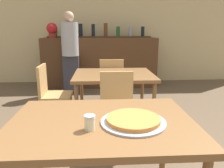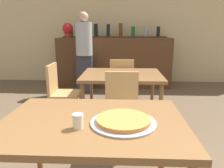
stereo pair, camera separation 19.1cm
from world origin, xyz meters
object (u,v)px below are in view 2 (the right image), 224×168
Objects in this scene: chair_far_side_back at (122,80)px; potted_plant at (68,30)px; person_standing at (84,50)px; chair_far_side_front at (122,105)px; cheese_shaker at (78,121)px; chair_far_side_left at (60,89)px; pizza_tray at (123,121)px.

potted_plant reaches higher than chair_far_side_back.
person_standing reaches higher than chair_far_side_back.
potted_plant reaches higher than chair_far_side_front.
chair_far_side_front is 0.51× the size of person_standing.
chair_far_side_back is 9.66× the size of cheese_shaker.
potted_plant is at bearing 9.83° from chair_far_side_left.
chair_far_side_front and chair_far_side_left have the same top height.
chair_far_side_back is at bearing -50.74° from potted_plant.
pizza_tray is (0.01, -2.29, 0.27)m from chair_far_side_back.
cheese_shaker is 0.05× the size of person_standing.
potted_plant reaches higher than chair_far_side_left.
pizza_tray is 3.36m from person_standing.
pizza_tray is 1.24× the size of potted_plant.
chair_far_side_back is 1.06m from chair_far_side_left.
potted_plant is (-1.23, 1.51, 0.82)m from chair_far_side_back.
potted_plant is (-0.98, 3.87, 0.52)m from cheese_shaker.
chair_far_side_back is 0.51× the size of person_standing.
chair_far_side_front is at bearing -65.67° from potted_plant.
pizza_tray is 0.25× the size of person_standing.
chair_far_side_front reaches higher than cheese_shaker.
chair_far_side_left is 2.09× the size of pizza_tray.
chair_far_side_back is 2.11m from potted_plant.
chair_far_side_left is 2.60× the size of potted_plant.
chair_far_side_front is 3.10m from potted_plant.
cheese_shaker is at bearing -163.67° from pizza_tray.
chair_far_side_left is at bearing -80.17° from potted_plant.
person_standing is at bearing 109.61° from chair_far_side_front.
potted_plant is (-0.45, 0.53, 0.41)m from person_standing.
person_standing reaches higher than potted_plant.
pizza_tray is at bearing 16.33° from cheese_shaker.
potted_plant reaches higher than cheese_shaker.
person_standing is at bearing -51.34° from chair_far_side_back.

